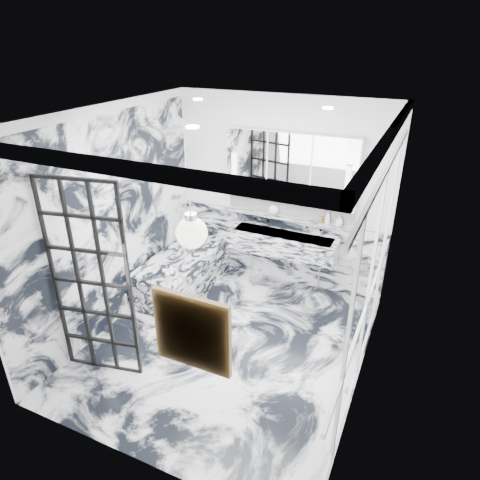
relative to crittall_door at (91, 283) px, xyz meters
The scene contains 25 objects.
floor 1.86m from the crittall_door, 40.97° to the left, with size 3.60×3.60×0.00m, color white.
ceiling 2.22m from the crittall_door, 40.97° to the left, with size 3.60×3.60×0.00m, color white.
wall_back 2.99m from the crittall_door, 68.13° to the left, with size 3.60×3.60×0.00m, color white.
wall_front 1.41m from the crittall_door, 37.06° to the right, with size 3.60×3.60×0.00m, color white.
wall_left 1.11m from the crittall_door, 117.03° to the left, with size 3.60×3.60×0.00m, color white.
wall_right 2.89m from the crittall_door, 19.57° to the left, with size 3.60×3.60×0.00m, color white.
marble_clad_back 3.02m from the crittall_door, 67.95° to the left, with size 3.18×0.05×1.05m, color white.
marble_clad_left 1.09m from the crittall_door, 116.32° to the left, with size 0.02×3.56×2.68m, color white.
panel_molding 2.86m from the crittall_door, 19.70° to the left, with size 0.03×3.40×2.30m, color white.
soap_bottle_a 3.25m from the crittall_door, 55.31° to the left, with size 0.07×0.07×0.19m, color #8C5919.
soap_bottle_b 3.35m from the crittall_door, 53.03° to the left, with size 0.07×0.08×0.16m, color #4C4C51.
soap_bottle_c 3.35m from the crittall_door, 53.00° to the left, with size 0.11×0.11×0.13m, color silver.
face_pot 2.87m from the crittall_door, 68.68° to the left, with size 0.15×0.15×0.15m, color white.
amber_bottle 3.20m from the crittall_door, 56.70° to the left, with size 0.04×0.04×0.10m, color #8C5919.
flower_vase 1.24m from the crittall_door, 79.33° to the left, with size 0.09×0.09×0.12m, color silver.
crittall_door is the anchor object (origin of this frame).
artwork 1.96m from the crittall_door, 24.89° to the right, with size 0.50×0.05×0.50m, color orange.
pendant_light 1.61m from the crittall_door, ahead, with size 0.26×0.26×0.26m, color white.
trough_sink 2.84m from the crittall_door, 63.44° to the left, with size 1.60×0.45×0.30m, color silver.
ledge 2.96m from the crittall_door, 64.86° to the left, with size 1.90×0.14×0.04m, color silver.
subway_tile 3.02m from the crittall_door, 65.36° to the left, with size 1.90×0.03×0.23m, color white.
mirror_cabinet 3.05m from the crittall_door, 64.91° to the left, with size 1.90×0.16×1.00m, color white.
sconce_left 2.71m from the crittall_door, 80.40° to the left, with size 0.07×0.07×0.40m, color white.
sconce_right 3.38m from the crittall_door, 51.28° to the left, with size 0.07×0.07×0.40m, color white.
bathtub 2.05m from the crittall_door, 92.04° to the left, with size 0.75×1.65×0.55m, color silver.
Camera 1 is at (1.92, -3.81, 3.51)m, focal length 32.00 mm.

